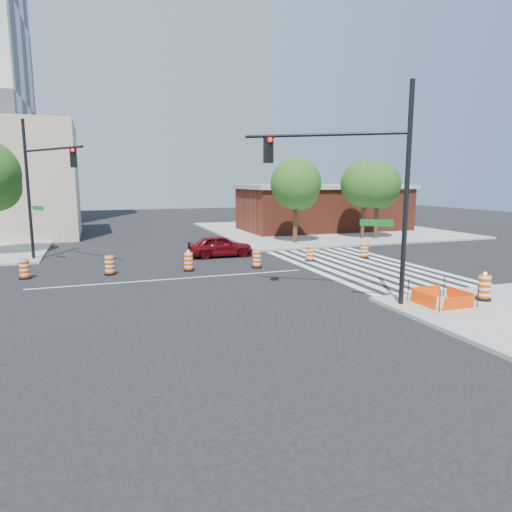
# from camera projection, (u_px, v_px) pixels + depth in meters

# --- Properties ---
(ground) EXTENTS (120.00, 120.00, 0.00)m
(ground) POSITION_uv_depth(u_px,v_px,m) (175.00, 279.00, 23.38)
(ground) COLOR black
(ground) RESTS_ON ground
(sidewalk_ne) EXTENTS (22.00, 22.00, 0.15)m
(sidewalk_ne) POSITION_uv_depth(u_px,v_px,m) (323.00, 230.00, 46.04)
(sidewalk_ne) COLOR gray
(sidewalk_ne) RESTS_ON ground
(crosswalk_east) EXTENTS (6.75, 13.50, 0.01)m
(crosswalk_east) POSITION_uv_depth(u_px,v_px,m) (360.00, 266.00, 26.99)
(crosswalk_east) COLOR silver
(crosswalk_east) RESTS_ON ground
(lane_centerline) EXTENTS (14.00, 0.12, 0.01)m
(lane_centerline) POSITION_uv_depth(u_px,v_px,m) (175.00, 279.00, 23.38)
(lane_centerline) COLOR silver
(lane_centerline) RESTS_ON ground
(excavation_pit) EXTENTS (2.20, 2.20, 0.90)m
(excavation_pit) POSITION_uv_depth(u_px,v_px,m) (441.00, 303.00, 17.94)
(excavation_pit) COLOR tan
(excavation_pit) RESTS_ON ground
(brick_storefront) EXTENTS (16.50, 8.50, 4.60)m
(brick_storefront) POSITION_uv_depth(u_px,v_px,m) (323.00, 208.00, 45.67)
(brick_storefront) COLOR maroon
(brick_storefront) RESTS_ON ground
(red_coupe) EXTENTS (4.28, 1.76, 1.45)m
(red_coupe) POSITION_uv_depth(u_px,v_px,m) (220.00, 246.00, 30.10)
(red_coupe) COLOR #55070C
(red_coupe) RESTS_ON ground
(signal_pole_se) EXTENTS (5.42, 3.73, 8.52)m
(signal_pole_se) POSITION_uv_depth(u_px,v_px,m) (360.00, 174.00, 17.73)
(signal_pole_se) COLOR black
(signal_pole_se) RESTS_ON ground
(signal_pole_nw) EXTENTS (3.52, 5.54, 8.50)m
(signal_pole_nw) POSITION_uv_depth(u_px,v_px,m) (41.00, 177.00, 26.80)
(signal_pole_nw) COLOR black
(signal_pole_nw) RESTS_ON ground
(pit_drum) EXTENTS (0.60, 0.60, 1.18)m
(pit_drum) POSITION_uv_depth(u_px,v_px,m) (484.00, 288.00, 18.57)
(pit_drum) COLOR black
(pit_drum) RESTS_ON ground
(barricade) EXTENTS (0.73, 0.59, 1.05)m
(barricade) POSITION_uv_depth(u_px,v_px,m) (483.00, 284.00, 18.96)
(barricade) COLOR #E24104
(barricade) RESTS_ON ground
(tree_north_c) EXTENTS (3.98, 3.95, 6.72)m
(tree_north_c) POSITION_uv_depth(u_px,v_px,m) (296.00, 187.00, 35.51)
(tree_north_c) COLOR #382314
(tree_north_c) RESTS_ON ground
(tree_north_d) EXTENTS (3.93, 3.93, 6.67)m
(tree_north_d) POSITION_uv_depth(u_px,v_px,m) (364.00, 187.00, 38.26)
(tree_north_d) COLOR #382314
(tree_north_d) RESTS_ON ground
(tree_north_e) EXTENTS (3.86, 3.84, 6.54)m
(tree_north_e) POSITION_uv_depth(u_px,v_px,m) (378.00, 188.00, 38.12)
(tree_north_e) COLOR #382314
(tree_north_e) RESTS_ON ground
(median_drum_1) EXTENTS (0.60, 0.60, 1.02)m
(median_drum_1) POSITION_uv_depth(u_px,v_px,m) (24.00, 270.00, 23.32)
(median_drum_1) COLOR black
(median_drum_1) RESTS_ON ground
(median_drum_2) EXTENTS (0.60, 0.60, 1.02)m
(median_drum_2) POSITION_uv_depth(u_px,v_px,m) (110.00, 266.00, 24.35)
(median_drum_2) COLOR black
(median_drum_2) RESTS_ON ground
(median_drum_3) EXTENTS (0.60, 0.60, 1.18)m
(median_drum_3) POSITION_uv_depth(u_px,v_px,m) (189.00, 262.00, 25.38)
(median_drum_3) COLOR black
(median_drum_3) RESTS_ON ground
(median_drum_4) EXTENTS (0.60, 0.60, 1.02)m
(median_drum_4) POSITION_uv_depth(u_px,v_px,m) (257.00, 260.00, 26.33)
(median_drum_4) COLOR black
(median_drum_4) RESTS_ON ground
(median_drum_5) EXTENTS (0.60, 0.60, 1.02)m
(median_drum_5) POSITION_uv_depth(u_px,v_px,m) (310.00, 254.00, 28.46)
(median_drum_5) COLOR black
(median_drum_5) RESTS_ON ground
(median_drum_6) EXTENTS (0.60, 0.60, 1.02)m
(median_drum_6) POSITION_uv_depth(u_px,v_px,m) (365.00, 251.00, 29.65)
(median_drum_6) COLOR black
(median_drum_6) RESTS_ON ground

